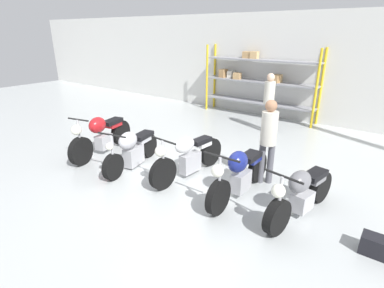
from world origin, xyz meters
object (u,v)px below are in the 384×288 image
at_px(person_browsing, 268,135).
at_px(toolbox, 378,247).
at_px(motorcycle_grey, 301,193).
at_px(person_near_rack, 269,98).
at_px(motorcycle_red, 101,135).
at_px(motorcycle_white, 188,156).
at_px(motorcycle_silver, 132,149).
at_px(motorcycle_blue, 240,173).
at_px(shelving_rack, 257,79).

relative_size(person_browsing, toolbox, 3.98).
xyz_separation_m(motorcycle_grey, person_near_rack, (-2.38, 4.05, 0.63)).
bearing_deg(motorcycle_grey, person_near_rack, -138.99).
bearing_deg(person_near_rack, motorcycle_red, 56.59).
bearing_deg(motorcycle_white, toolbox, 89.13).
distance_m(motorcycle_silver, motorcycle_blue, 2.63).
relative_size(motorcycle_blue, motorcycle_grey, 1.07).
bearing_deg(shelving_rack, motorcycle_red, -104.18).
bearing_deg(motorcycle_blue, motorcycle_red, -86.45).
bearing_deg(person_near_rack, motorcycle_white, 87.07).
distance_m(motorcycle_grey, toolbox, 1.28).
xyz_separation_m(shelving_rack, motorcycle_silver, (-0.24, -5.85, -0.92)).
bearing_deg(motorcycle_grey, motorcycle_red, -76.65).
bearing_deg(motorcycle_grey, person_browsing, -118.58).
bearing_deg(motorcycle_red, person_browsing, 91.91).
relative_size(motorcycle_white, motorcycle_blue, 1.02).
relative_size(motorcycle_silver, person_browsing, 1.10).
xyz_separation_m(motorcycle_white, motorcycle_blue, (1.28, -0.09, 0.01)).
relative_size(shelving_rack, motorcycle_white, 1.93).
distance_m(motorcycle_red, person_near_rack, 5.04).
xyz_separation_m(shelving_rack, toolbox, (4.72, -5.82, -1.22)).
distance_m(motorcycle_silver, motorcycle_white, 1.38).
height_order(motorcycle_grey, person_near_rack, person_near_rack).
bearing_deg(person_browsing, motorcycle_white, 84.65).
distance_m(motorcycle_white, toolbox, 3.66).
bearing_deg(person_near_rack, toolbox, 127.22).
xyz_separation_m(motorcycle_white, person_browsing, (1.44, 0.73, 0.56)).
bearing_deg(motorcycle_silver, person_browsing, 100.06).
distance_m(person_near_rack, toolbox, 5.71).
xyz_separation_m(motorcycle_red, person_near_rack, (2.59, 4.29, 0.56)).
distance_m(motorcycle_silver, person_browsing, 3.05).
height_order(shelving_rack, person_near_rack, shelving_rack).
height_order(motorcycle_grey, toolbox, motorcycle_grey).
bearing_deg(motorcycle_red, motorcycle_silver, 73.51).
xyz_separation_m(motorcycle_silver, motorcycle_white, (1.33, 0.38, 0.03)).
height_order(shelving_rack, motorcycle_red, shelving_rack).
xyz_separation_m(shelving_rack, person_near_rack, (1.14, -1.47, -0.29)).
height_order(motorcycle_silver, person_near_rack, person_near_rack).
bearing_deg(toolbox, motorcycle_blue, 173.40).
bearing_deg(motorcycle_white, person_near_rack, -175.90).
height_order(motorcycle_blue, motorcycle_grey, motorcycle_blue).
distance_m(motorcycle_red, motorcycle_silver, 1.22).
xyz_separation_m(motorcycle_grey, toolbox, (1.21, -0.29, -0.30)).
height_order(person_browsing, toolbox, person_browsing).
height_order(motorcycle_silver, motorcycle_grey, motorcycle_silver).
bearing_deg(shelving_rack, toolbox, -50.97).
bearing_deg(motorcycle_white, person_browsing, 121.68).
xyz_separation_m(motorcycle_white, person_near_rack, (0.05, 3.99, 0.60)).
distance_m(person_browsing, toolbox, 2.60).
bearing_deg(motorcycle_silver, motorcycle_blue, 84.62).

